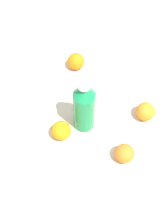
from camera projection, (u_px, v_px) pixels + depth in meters
ground_plane at (78, 135)px, 1.19m from camera, size 2.40×2.40×0.00m
water_bottle at (84, 106)px, 1.12m from camera, size 0.08×0.08×0.24m
orange_0 at (61, 130)px, 1.15m from camera, size 0.07×0.07×0.07m
orange_1 at (76, 61)px, 1.34m from camera, size 0.07×0.07×0.07m
orange_2 at (146, 111)px, 1.20m from camera, size 0.07×0.07×0.07m
orange_3 at (124, 153)px, 1.11m from camera, size 0.07×0.07×0.07m
folded_napkin at (0, 158)px, 1.13m from camera, size 0.20×0.19×0.01m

